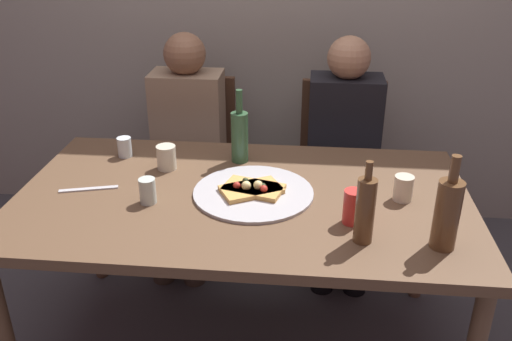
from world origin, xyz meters
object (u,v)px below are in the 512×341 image
Objects in this scene: chair_left at (193,151)px; guest_in_beanie at (344,146)px; pizza_slice_last at (251,189)px; wine_glass at (148,191)px; soda_can at (353,207)px; table_knife at (89,189)px; wine_bottle at (447,213)px; short_glass at (125,147)px; guest_in_sweater at (185,140)px; pizza_slice_extra at (254,188)px; water_bottle at (365,209)px; chair_right at (341,157)px; tumbler_far at (166,157)px; tumbler_near at (403,188)px; pizza_tray at (253,193)px; dining_table at (243,210)px; beer_bottle at (240,135)px.

guest_in_beanie reaches higher than chair_left.
guest_in_beanie is at bearing 169.30° from chair_left.
pizza_slice_last is 2.68× the size of wine_glass.
table_knife is at bearing 171.72° from soda_can.
wine_bottle is at bearing 152.61° from table_knife.
guest_in_sweater is at bearing 69.56° from short_glass.
wine_glass is 0.27m from table_knife.
pizza_slice_extra is 0.40m from soda_can.
water_bottle reaches higher than chair_left.
chair_right is at bearing -90.00° from guest_in_beanie.
chair_right reaches higher than wine_glass.
soda_can is (0.73, -0.36, 0.01)m from tumbler_far.
tumbler_near is 0.95× the size of tumbler_far.
guest_in_beanie is at bearing 90.00° from chair_right.
table_knife is at bearing 77.25° from chair_left.
water_bottle is (0.38, -0.29, 0.09)m from pizza_slice_extra.
soda_can is at bearing 88.66° from guest_in_beanie.
pizza_tray is 0.50× the size of chair_left.
dining_table is at bearing -29.68° from tumbler_far.
pizza_slice_last reaches higher than dining_table.
dining_table is 7.73× the size of table_knife.
beer_bottle is at bearing 0.25° from short_glass.
pizza_slice_last is 0.85m from guest_in_sweater.
chair_right reaches higher than tumbler_far.
table_knife is at bearing -177.73° from dining_table.
pizza_slice_extra is at bearing -179.23° from tumbler_near.
pizza_slice_extra is 0.78× the size of wine_bottle.
chair_right is 0.20m from guest_in_beanie.
beer_bottle reaches higher than tumbler_far.
pizza_tray is 0.39× the size of guest_in_sweater.
guest_in_beanie is at bearing 62.20° from pizza_slice_last.
pizza_slice_extra is 2.47× the size of tumbler_far.
guest_in_sweater is (0.16, 0.44, -0.14)m from short_glass.
chair_right is (-0.01, 1.16, -0.34)m from water_bottle.
wine_glass is 0.84m from guest_in_sweater.
chair_right is at bearing 51.61° from beer_bottle.
short_glass is (-0.59, 0.29, 0.02)m from pizza_slice_extra.
wine_bottle is (0.67, -0.29, 0.19)m from dining_table.
wine_bottle is at bearing -24.85° from pizza_tray.
tumbler_near is 1.18m from table_knife.
tumbler_near is at bearing 0.77° from pizza_slice_extra.
pizza_slice_extra is at bearing 115.94° from chair_left.
dining_table is at bearing 179.96° from pizza_slice_last.
pizza_slice_extra is 0.79× the size of beer_bottle.
chair_right is at bearing 64.78° from dining_table.
water_bottle is 1.13m from short_glass.
pizza_tray is 0.71m from wine_bottle.
guest_in_sweater is 1.00× the size of guest_in_beanie.
pizza_tray is 2.06× the size of table_knife.
short_glass is (-0.59, 0.29, 0.04)m from pizza_tray.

